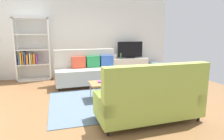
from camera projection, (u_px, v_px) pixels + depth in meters
ground_plane at (106, 97)px, 4.94m from camera, size 7.68×7.68×0.00m
wall_far at (87, 37)px, 7.31m from camera, size 6.40×0.12×2.90m
area_rug at (112, 101)px, 4.66m from camera, size 2.90×2.20×0.01m
couch_beige at (87, 71)px, 6.01m from camera, size 1.93×0.92×1.10m
couch_green at (149, 98)px, 3.51m from camera, size 1.92×0.89×1.10m
coffee_table at (112, 83)px, 4.79m from camera, size 1.10×0.56×0.42m
tv_console at (130, 66)px, 7.63m from camera, size 1.40×0.44×0.64m
tv at (130, 50)px, 7.50m from camera, size 1.00×0.20×0.64m
bookshelf at (32, 52)px, 6.56m from camera, size 1.10×0.36×2.10m
storage_trunk at (156, 68)px, 7.86m from camera, size 0.52×0.40×0.44m
potted_plant at (113, 74)px, 4.73m from camera, size 0.29×0.29×0.37m
table_book_0 at (103, 81)px, 4.76m from camera, size 0.27×0.22×0.04m
vase_0 at (115, 56)px, 7.45m from camera, size 0.14×0.14×0.17m
bottle_0 at (121, 56)px, 7.41m from camera, size 0.04×0.04×0.21m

